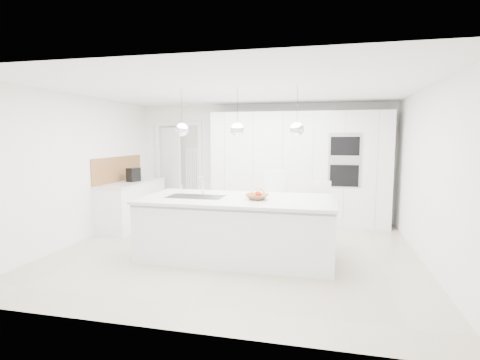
% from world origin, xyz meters
% --- Properties ---
extents(floor, '(5.50, 5.50, 0.00)m').
position_xyz_m(floor, '(0.00, 0.00, 0.00)').
color(floor, '#C2B39C').
rests_on(floor, ground).
extents(wall_back, '(5.50, 0.00, 5.50)m').
position_xyz_m(wall_back, '(0.00, 2.50, 1.25)').
color(wall_back, white).
rests_on(wall_back, ground).
extents(wall_left, '(0.00, 5.00, 5.00)m').
position_xyz_m(wall_left, '(-2.75, 0.00, 1.25)').
color(wall_left, white).
rests_on(wall_left, ground).
extents(ceiling, '(5.50, 5.50, 0.00)m').
position_xyz_m(ceiling, '(0.00, 0.00, 2.50)').
color(ceiling, white).
rests_on(ceiling, wall_back).
extents(tall_cabinets, '(3.60, 0.60, 2.30)m').
position_xyz_m(tall_cabinets, '(0.80, 2.20, 1.15)').
color(tall_cabinets, white).
rests_on(tall_cabinets, floor).
extents(oven_stack, '(0.62, 0.04, 1.05)m').
position_xyz_m(oven_stack, '(1.70, 1.89, 1.35)').
color(oven_stack, '#A5A5A8').
rests_on(oven_stack, tall_cabinets).
extents(doorway_frame, '(1.11, 0.08, 2.13)m').
position_xyz_m(doorway_frame, '(-1.95, 2.47, 1.02)').
color(doorway_frame, white).
rests_on(doorway_frame, floor).
extents(hallway_door, '(0.76, 0.38, 2.00)m').
position_xyz_m(hallway_door, '(-2.20, 2.42, 1.00)').
color(hallway_door, white).
rests_on(hallway_door, floor).
extents(radiator, '(0.32, 0.04, 1.40)m').
position_xyz_m(radiator, '(-1.63, 2.46, 0.85)').
color(radiator, white).
rests_on(radiator, floor).
extents(left_base_cabinets, '(0.60, 1.80, 0.86)m').
position_xyz_m(left_base_cabinets, '(-2.45, 1.20, 0.43)').
color(left_base_cabinets, white).
rests_on(left_base_cabinets, floor).
extents(left_worktop, '(0.62, 1.82, 0.04)m').
position_xyz_m(left_worktop, '(-2.45, 1.20, 0.88)').
color(left_worktop, silver).
rests_on(left_worktop, left_base_cabinets).
extents(oak_backsplash, '(0.02, 1.80, 0.50)m').
position_xyz_m(oak_backsplash, '(-2.74, 1.20, 1.15)').
color(oak_backsplash, '#966538').
rests_on(oak_backsplash, wall_left).
extents(island_base, '(2.80, 1.20, 0.86)m').
position_xyz_m(island_base, '(0.10, -0.30, 0.43)').
color(island_base, white).
rests_on(island_base, floor).
extents(island_worktop, '(2.84, 1.40, 0.04)m').
position_xyz_m(island_worktop, '(0.10, -0.25, 0.88)').
color(island_worktop, silver).
rests_on(island_worktop, island_base).
extents(island_sink, '(0.84, 0.44, 0.18)m').
position_xyz_m(island_sink, '(-0.55, -0.30, 0.82)').
color(island_sink, '#3F3F42').
rests_on(island_sink, island_worktop).
extents(island_tap, '(0.02, 0.02, 0.30)m').
position_xyz_m(island_tap, '(-0.50, -0.10, 1.05)').
color(island_tap, white).
rests_on(island_tap, island_worktop).
extents(pendant_left, '(0.20, 0.20, 0.20)m').
position_xyz_m(pendant_left, '(-0.75, -0.30, 1.90)').
color(pendant_left, white).
rests_on(pendant_left, ceiling).
extents(pendant_mid, '(0.20, 0.20, 0.20)m').
position_xyz_m(pendant_mid, '(0.10, -0.30, 1.90)').
color(pendant_mid, white).
rests_on(pendant_mid, ceiling).
extents(pendant_right, '(0.20, 0.20, 0.20)m').
position_xyz_m(pendant_right, '(0.95, -0.30, 1.90)').
color(pendant_right, white).
rests_on(pendant_right, ceiling).
extents(fruit_bowl, '(0.39, 0.39, 0.08)m').
position_xyz_m(fruit_bowl, '(0.40, -0.34, 0.94)').
color(fruit_bowl, '#966538').
rests_on(fruit_bowl, island_worktop).
extents(espresso_machine, '(0.22, 0.29, 0.28)m').
position_xyz_m(espresso_machine, '(-2.43, 1.25, 1.04)').
color(espresso_machine, black).
rests_on(espresso_machine, left_worktop).
extents(bar_stool_left, '(0.40, 0.56, 1.22)m').
position_xyz_m(bar_stool_left, '(0.51, 0.65, 0.61)').
color(bar_stool_left, white).
rests_on(bar_stool_left, floor).
extents(bar_stool_right, '(0.37, 0.50, 1.07)m').
position_xyz_m(bar_stool_right, '(1.28, 0.55, 0.53)').
color(bar_stool_right, white).
rests_on(bar_stool_right, floor).
extents(apple_a, '(0.08, 0.08, 0.08)m').
position_xyz_m(apple_a, '(0.43, -0.39, 0.97)').
color(apple_a, '#A41206').
rests_on(apple_a, fruit_bowl).
extents(apple_b, '(0.09, 0.09, 0.09)m').
position_xyz_m(apple_b, '(0.41, -0.31, 0.97)').
color(apple_b, '#A41206').
rests_on(apple_b, fruit_bowl).
extents(banana_bunch, '(0.23, 0.17, 0.21)m').
position_xyz_m(banana_bunch, '(0.41, -0.35, 1.01)').
color(banana_bunch, yellow).
rests_on(banana_bunch, fruit_bowl).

